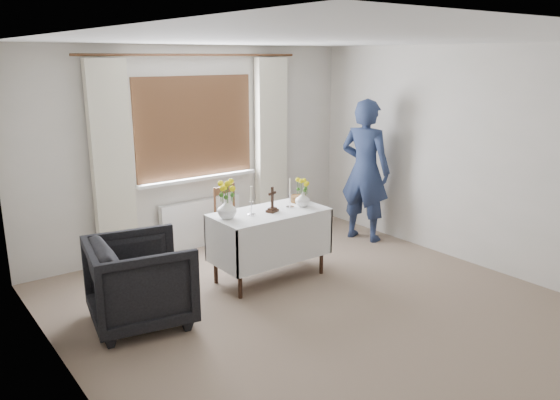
# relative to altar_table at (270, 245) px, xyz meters

# --- Properties ---
(ground) EXTENTS (5.00, 5.00, 0.00)m
(ground) POSITION_rel_altar_table_xyz_m (-0.07, -1.02, -0.38)
(ground) COLOR #87715D
(ground) RESTS_ON ground
(altar_table) EXTENTS (1.24, 0.64, 0.76)m
(altar_table) POSITION_rel_altar_table_xyz_m (0.00, 0.00, 0.00)
(altar_table) COLOR white
(altar_table) RESTS_ON ground
(wooden_chair) EXTENTS (0.48, 0.48, 0.84)m
(wooden_chair) POSITION_rel_altar_table_xyz_m (0.12, 0.88, 0.04)
(wooden_chair) COLOR #53301C
(wooden_chair) RESTS_ON ground
(armchair) EXTENTS (1.03, 1.01, 0.80)m
(armchair) POSITION_rel_altar_table_xyz_m (-1.53, -0.13, 0.02)
(armchair) COLOR black
(armchair) RESTS_ON ground
(person) EXTENTS (0.64, 0.78, 1.85)m
(person) POSITION_rel_altar_table_xyz_m (1.79, 0.35, 0.55)
(person) COLOR navy
(person) RESTS_ON ground
(radiator) EXTENTS (1.10, 0.10, 0.60)m
(radiator) POSITION_rel_altar_table_xyz_m (-0.07, 1.40, -0.08)
(radiator) COLOR silver
(radiator) RESTS_ON ground
(wooden_cross) EXTENTS (0.15, 0.13, 0.27)m
(wooden_cross) POSITION_rel_altar_table_xyz_m (0.02, -0.03, 0.52)
(wooden_cross) COLOR black
(wooden_cross) RESTS_ON altar_table
(candlestick_left) EXTENTS (0.09, 0.09, 0.30)m
(candlestick_left) POSITION_rel_altar_table_xyz_m (-0.23, 0.00, 0.53)
(candlestick_left) COLOR white
(candlestick_left) RESTS_ON altar_table
(candlestick_right) EXTENTS (0.12, 0.12, 0.32)m
(candlestick_right) POSITION_rel_altar_table_xyz_m (0.27, -0.01, 0.54)
(candlestick_right) COLOR white
(candlestick_right) RESTS_ON altar_table
(flower_vase_left) EXTENTS (0.22, 0.22, 0.21)m
(flower_vase_left) POSITION_rel_altar_table_xyz_m (-0.49, 0.05, 0.48)
(flower_vase_left) COLOR white
(flower_vase_left) RESTS_ON altar_table
(flower_vase_right) EXTENTS (0.20, 0.20, 0.17)m
(flower_vase_right) POSITION_rel_altar_table_xyz_m (0.41, -0.05, 0.46)
(flower_vase_right) COLOR white
(flower_vase_right) RESTS_ON altar_table
(wicker_basket) EXTENTS (0.23, 0.23, 0.07)m
(wicker_basket) POSITION_rel_altar_table_xyz_m (0.50, 0.13, 0.42)
(wicker_basket) COLOR brown
(wicker_basket) RESTS_ON altar_table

